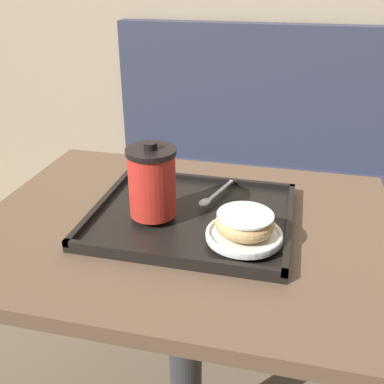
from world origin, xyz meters
The scene contains 7 objects.
booth_bench centered at (0.28, 0.87, 0.32)m, with size 1.59×0.44×1.00m.
cafe_table centered at (0.00, 0.00, 0.55)m, with size 0.84×0.64×0.72m.
serving_tray centered at (0.01, 0.01, 0.73)m, with size 0.40×0.34×0.02m.
coffee_cup_front centered at (-0.06, -0.02, 0.81)m, with size 0.10×0.10×0.15m.
plate_with_chocolate_donut centered at (0.13, -0.07, 0.75)m, with size 0.14×0.14×0.01m.
donut_chocolate_glazed centered at (0.13, -0.07, 0.77)m, with size 0.11×0.11×0.04m.
spoon centered at (0.04, 0.06, 0.75)m, with size 0.06×0.15×0.01m.
Camera 1 is at (0.20, -0.77, 1.18)m, focal length 42.00 mm.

